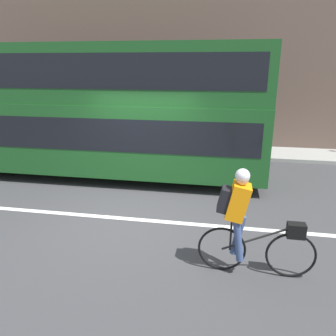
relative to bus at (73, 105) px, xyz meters
name	(u,v)px	position (x,y,z in m)	size (l,w,h in m)	color
ground_plane	(129,215)	(2.36, -2.58, -2.00)	(80.00, 80.00, 0.00)	#38383A
road_center_line	(127,219)	(2.36, -2.75, -1.99)	(50.00, 0.14, 0.01)	silver
sidewalk_curb	(172,149)	(2.36, 2.97, -1.94)	(60.00, 1.68, 0.12)	gray
building_facade	(177,51)	(2.36, 3.96, 1.55)	(60.00, 0.30, 7.09)	brown
bus	(73,105)	(0.00, 0.00, 0.00)	(10.69, 2.47, 3.60)	black
cyclist_on_bike	(246,220)	(4.67, -4.20, -1.09)	(1.76, 0.32, 1.69)	black
trash_bin	(112,133)	(0.07, 2.89, -1.38)	(0.58, 0.58, 1.01)	#194C23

